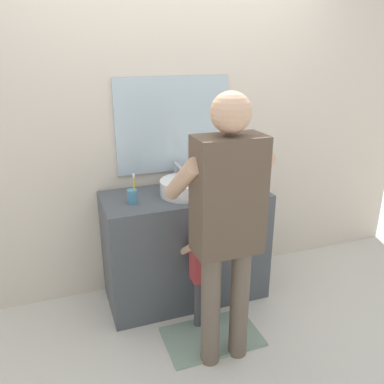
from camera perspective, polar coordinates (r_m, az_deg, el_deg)
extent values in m
plane|color=silver|center=(3.05, 1.01, -17.45)|extent=(14.00, 14.00, 0.00)
cube|color=beige|center=(3.04, -3.06, 10.50)|extent=(4.40, 0.08, 2.70)
cube|color=silver|center=(3.00, -2.76, 9.65)|extent=(0.88, 0.02, 0.71)
cube|color=#4C5156|center=(3.05, -0.97, -7.80)|extent=(1.20, 0.54, 0.86)
cylinder|color=white|center=(2.84, -0.89, 0.67)|extent=(0.37, 0.37, 0.11)
cylinder|color=silver|center=(2.84, -0.89, 0.78)|extent=(0.31, 0.31, 0.09)
cylinder|color=#B7BABF|center=(3.04, -2.36, 2.70)|extent=(0.03, 0.03, 0.18)
cylinder|color=#B7BABF|center=(2.96, -2.03, 3.85)|extent=(0.02, 0.12, 0.02)
cylinder|color=#B7BABF|center=(3.04, -3.60, 1.39)|extent=(0.04, 0.04, 0.05)
cylinder|color=#B7BABF|center=(3.08, -1.10, 1.68)|extent=(0.04, 0.04, 0.05)
cylinder|color=#4C8EB2|center=(2.72, -8.62, -0.63)|extent=(0.07, 0.07, 0.09)
cylinder|color=yellow|center=(2.70, -8.35, 0.43)|extent=(0.01, 0.02, 0.17)
cube|color=white|center=(2.67, -8.45, 2.35)|extent=(0.01, 0.02, 0.02)
cylinder|color=#66B2D1|center=(3.01, 5.85, 1.89)|extent=(0.06, 0.06, 0.13)
cylinder|color=#2D2D2D|center=(2.98, 5.90, 3.40)|extent=(0.02, 0.02, 0.04)
cube|color=gray|center=(2.86, 2.90, -20.15)|extent=(0.64, 0.40, 0.02)
cylinder|color=#47474C|center=(2.84, 0.91, -15.87)|extent=(0.06, 0.06, 0.38)
cylinder|color=#47474C|center=(2.87, 2.77, -15.47)|extent=(0.06, 0.06, 0.38)
cube|color=#B7383D|center=(2.66, 1.93, -9.39)|extent=(0.19, 0.11, 0.33)
sphere|color=#D8A884|center=(2.55, 1.99, -4.87)|extent=(0.11, 0.11, 0.11)
cylinder|color=#D8A884|center=(2.68, -0.87, -8.36)|extent=(0.05, 0.23, 0.18)
cylinder|color=#D8A884|center=(2.75, 3.32, -7.63)|extent=(0.05, 0.23, 0.18)
cylinder|color=#6B5B4C|center=(2.47, 2.71, -16.57)|extent=(0.12, 0.12, 0.77)
cylinder|color=#6B5B4C|center=(2.54, 6.86, -15.60)|extent=(0.12, 0.12, 0.77)
cube|color=brown|center=(2.16, 5.37, -0.55)|extent=(0.38, 0.22, 0.67)
sphere|color=#D8A884|center=(2.04, 5.79, 11.38)|extent=(0.22, 0.22, 0.22)
cylinder|color=#D8A884|center=(2.22, -1.43, 1.70)|extent=(0.09, 0.46, 0.36)
cylinder|color=#D8A884|center=(2.38, 8.24, 2.78)|extent=(0.09, 0.46, 0.36)
cylinder|color=orange|center=(2.58, 6.24, 0.18)|extent=(0.01, 0.14, 0.03)
cube|color=white|center=(2.64, 5.55, 0.95)|extent=(0.01, 0.02, 0.02)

